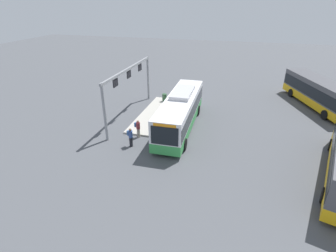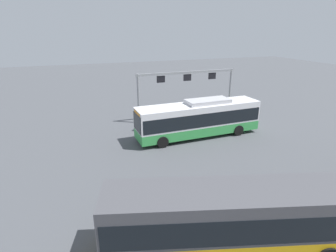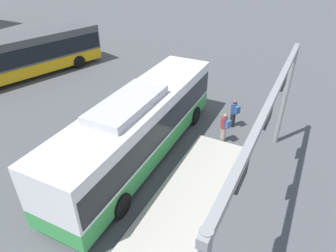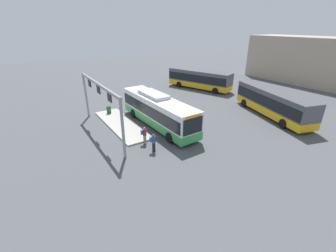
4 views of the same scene
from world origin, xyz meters
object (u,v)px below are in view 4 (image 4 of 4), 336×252
at_px(bus_background_right, 199,78).
at_px(trash_bin, 109,110).
at_px(bus_main, 158,110).
at_px(person_boarding, 144,135).
at_px(person_waiting_near, 153,142).
at_px(bus_background_left, 273,102).

relative_size(bus_background_right, trash_bin, 12.46).
height_order(bus_main, person_boarding, bus_main).
bearing_deg(person_boarding, bus_background_right, 60.25).
distance_m(bus_background_right, trash_bin, 17.63).
xyz_separation_m(person_boarding, trash_bin, (-9.09, -0.19, -0.28)).
distance_m(person_boarding, trash_bin, 9.09).
bearing_deg(person_waiting_near, trash_bin, 121.52).
bearing_deg(person_boarding, bus_main, 66.30).
height_order(bus_background_left, trash_bin, bus_background_left).
bearing_deg(bus_main, person_boarding, -48.49).
height_order(person_boarding, trash_bin, person_boarding).
height_order(bus_main, person_waiting_near, bus_main).
height_order(bus_background_left, bus_background_right, same).
relative_size(bus_background_left, person_waiting_near, 6.88).
bearing_deg(bus_main, bus_background_left, 68.27).
bearing_deg(person_waiting_near, person_boarding, 120.34).
xyz_separation_m(bus_background_left, person_boarding, (-1.91, -16.13, -0.89)).
bearing_deg(bus_background_right, person_waiting_near, -69.69).
relative_size(bus_main, person_waiting_near, 6.98).
relative_size(bus_background_left, person_boarding, 6.88).
distance_m(bus_background_right, person_waiting_near, 22.29).
height_order(bus_background_right, person_waiting_near, bus_background_right).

